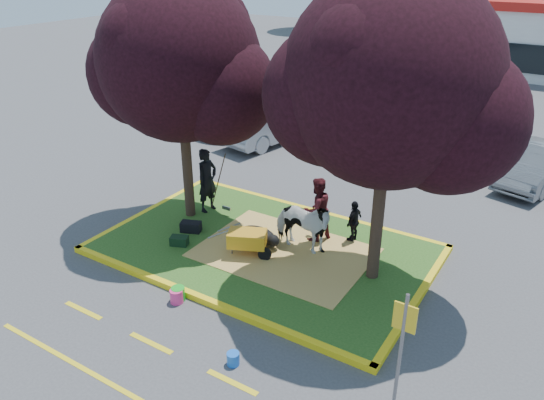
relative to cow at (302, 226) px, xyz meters
The scene contains 31 objects.
ground 1.30m from the cow, 159.74° to the right, with size 90.00×90.00×0.00m, color #424244.
median_island 1.25m from the cow, 159.74° to the right, with size 8.00×5.00×0.15m, color #265219.
curb_near 3.16m from the cow, 107.39° to the right, with size 8.30×0.16×0.15m, color yellow.
curb_far 2.55m from the cow, 112.16° to the left, with size 8.30×0.16×0.15m, color yellow.
curb_left 5.07m from the cow, behind, with size 0.16×5.30×0.15m, color yellow.
curb_right 3.28m from the cow, ahead, with size 0.16×5.30×0.15m, color yellow.
straw_bedding 0.84m from the cow, 132.91° to the right, with size 4.20×3.00×0.01m, color #DFB35B.
tree_purple_left 5.09m from the cow, behind, with size 5.06×4.20×6.51m.
tree_purple_right 4.21m from the cow, ahead, with size 5.30×4.40×6.82m.
fire_lane_stripe_a 5.46m from the cow, 122.71° to the right, with size 1.10×0.12×0.01m, color yellow.
fire_lane_stripe_b 4.71m from the cow, 101.38° to the right, with size 1.10×0.12×0.01m, color yellow.
fire_lane_stripe_c 4.74m from the cow, 76.53° to the right, with size 1.10×0.12×0.01m, color yellow.
fire_lane_long 5.87m from the cow, 99.05° to the right, with size 6.00×0.10×0.01m, color yellow.
retail_building 27.70m from the cow, 87.75° to the left, with size 20.40×8.40×4.40m.
cow is the anchor object (origin of this frame).
calf 1.28m from the cow, 164.83° to the right, with size 1.07×0.60×0.46m, color black.
handler 3.51m from the cow, behind, with size 0.69×0.45×1.89m, color black.
visitor_a 0.74m from the cow, 87.56° to the left, with size 0.85×0.66×1.74m, color #4A151A.
visitor_b 1.49m from the cow, 52.56° to the left, with size 0.67×0.28×1.14m, color black.
wheelbarrow 1.41m from the cow, 139.68° to the right, with size 1.68×0.91×0.64m.
gear_bag_dark 3.18m from the cow, 166.73° to the right, with size 0.54×0.30×0.28m, color black.
gear_bag_green 3.23m from the cow, 152.98° to the right, with size 0.45×0.28×0.24m, color black.
sign_post 5.55m from the cow, 45.19° to the right, with size 0.37×0.06×2.61m.
bucket_green 3.51m from the cow, 114.11° to the right, with size 0.30×0.30×0.33m, color green.
bucket_pink 3.57m from the cow, 113.21° to the right, with size 0.30×0.30×0.32m, color #FF3883.
bucket_blue 4.29m from the cow, 78.69° to the right, with size 0.24×0.24×0.26m, color blue.
car_black 10.62m from the cow, 135.39° to the left, with size 1.56×3.89×1.32m, color black.
car_silver 8.97m from the cow, 126.53° to the left, with size 1.63×4.69×1.54m, color #AAACB2.
car_red 8.57m from the cow, 98.67° to the left, with size 2.28×4.94×1.37m, color maroon.
car_white 8.72m from the cow, 86.14° to the left, with size 1.67×4.12×1.20m, color silver.
car_grey 9.26m from the cow, 61.42° to the left, with size 1.42×4.07×1.34m, color slate.
Camera 1 is at (6.46, -9.99, 7.16)m, focal length 35.00 mm.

